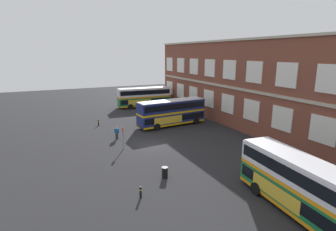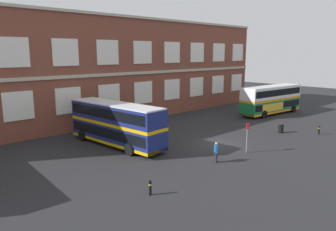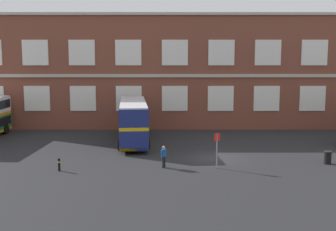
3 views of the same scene
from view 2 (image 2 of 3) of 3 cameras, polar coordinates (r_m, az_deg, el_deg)
name	(u,v)px [view 2 (image 2 of 3)]	position (r m, az deg, el deg)	size (l,w,h in m)	color
ground_plane	(203,140)	(32.73, 6.21, -4.36)	(120.00, 120.00, 0.00)	#232326
brick_terminal_building	(109,70)	(43.32, -10.61, 7.99)	(52.12, 8.19, 13.20)	brown
double_decker_middle	(116,123)	(30.59, -9.27, -1.39)	(3.61, 11.19, 4.07)	navy
double_decker_far	(271,99)	(48.15, 18.02, 2.78)	(11.19, 3.63, 4.07)	#197038
waiting_passenger	(216,151)	(26.05, 8.63, -6.37)	(0.44, 0.59, 1.70)	black
bus_stand_flag	(247,135)	(28.90, 14.01, -3.37)	(0.44, 0.10, 2.70)	slate
station_litter_bin	(281,128)	(37.40, 19.58, -2.16)	(0.60, 0.60, 1.03)	black
safety_bollard_west	(150,188)	(20.32, -3.22, -12.77)	(0.19, 0.19, 0.95)	black
safety_bollard_east	(319,130)	(38.26, 25.44, -2.36)	(0.19, 0.19, 0.95)	black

